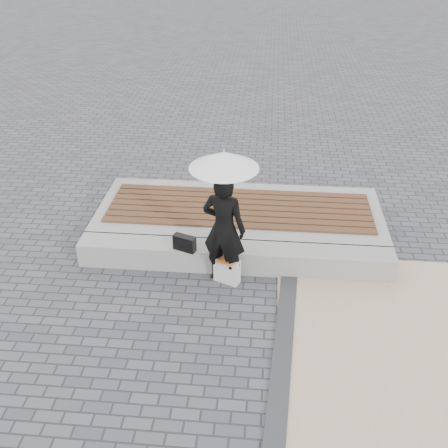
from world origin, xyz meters
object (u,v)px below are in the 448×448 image
Objects in this scene: seating_ledge at (234,257)px; parasol at (224,160)px; handbag at (185,243)px; woman at (224,229)px; canvas_tote at (227,270)px.

seating_ledge is 4.01× the size of parasol.
woman is at bearing 6.64° from handbag.
canvas_tote is at bearing 147.08° from woman.
woman is at bearing -113.38° from seating_ledge.
seating_ledge is 2.74× the size of woman.
canvas_tote is at bearing 2.86° from handbag.
seating_ledge is at bearing 100.61° from canvas_tote.
woman reaches higher than seating_ledge.
handbag is at bearing -167.82° from seating_ledge.
handbag is (-0.63, 0.15, -1.50)m from parasol.
canvas_tote is at bearing -102.50° from seating_ledge.
woman is 1.46× the size of parasol.
canvas_tote reaches higher than seating_ledge.
seating_ledge is at bearing 66.62° from parasol.
woman is 1.11m from parasol.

